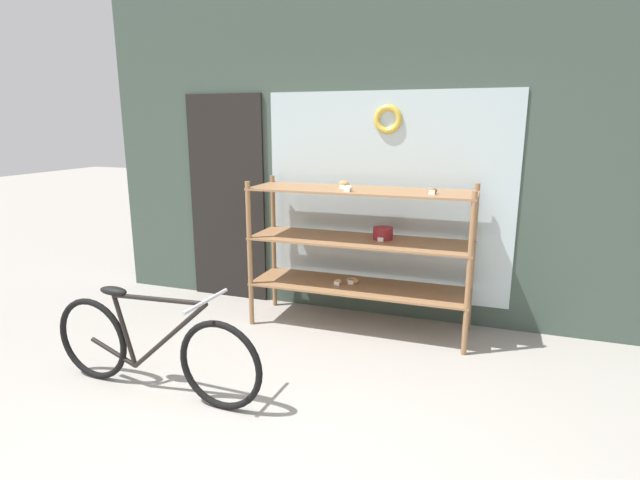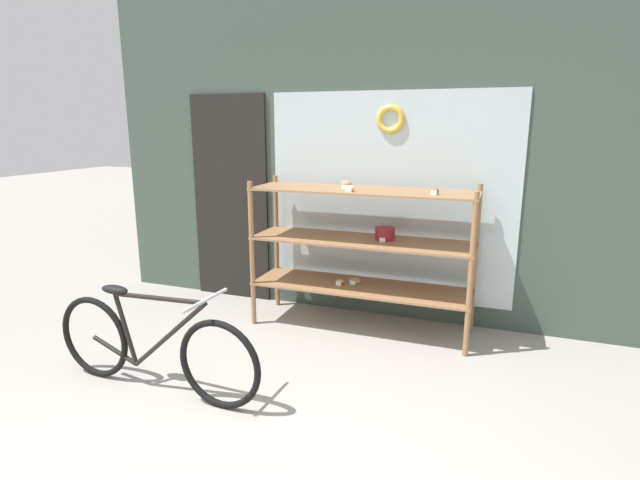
{
  "view_description": "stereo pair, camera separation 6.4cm",
  "coord_description": "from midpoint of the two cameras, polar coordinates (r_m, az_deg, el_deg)",
  "views": [
    {
      "loc": [
        1.14,
        -1.97,
        1.82
      ],
      "look_at": [
        0.03,
        1.19,
        1.03
      ],
      "focal_mm": 28.0,
      "sensor_mm": 36.0,
      "label": 1
    },
    {
      "loc": [
        1.2,
        -1.95,
        1.82
      ],
      "look_at": [
        0.03,
        1.19,
        1.03
      ],
      "focal_mm": 28.0,
      "sensor_mm": 36.0,
      "label": 2
    }
  ],
  "objects": [
    {
      "name": "ground_plane",
      "position": [
        2.92,
        -8.95,
        -25.49
      ],
      "size": [
        30.0,
        30.0,
        0.0
      ],
      "primitive_type": "plane",
      "color": "gray"
    },
    {
      "name": "bicycle",
      "position": [
        3.65,
        -18.19,
        -11.45
      ],
      "size": [
        1.69,
        0.46,
        0.74
      ],
      "rotation": [
        0.0,
        0.0,
        -0.05
      ],
      "color": "black",
      "rests_on": "ground_plane"
    },
    {
      "name": "display_case",
      "position": [
        4.39,
        5.31,
        -0.19
      ],
      "size": [
        1.94,
        0.56,
        1.33
      ],
      "color": "#8E6642",
      "rests_on": "ground_plane"
    },
    {
      "name": "storefront_facade",
      "position": [
        4.7,
        5.79,
        14.23
      ],
      "size": [
        5.43,
        0.13,
        3.92
      ],
      "color": "#3D4C42",
      "rests_on": "ground_plane"
    }
  ]
}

